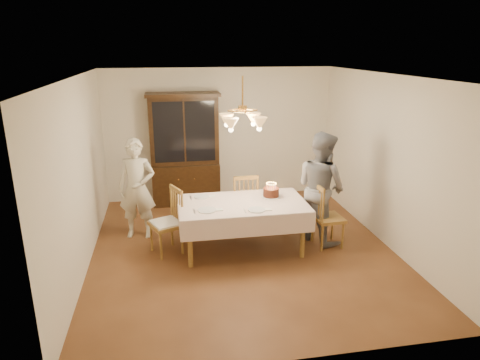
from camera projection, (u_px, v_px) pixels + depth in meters
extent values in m
plane|color=brown|center=(242.00, 249.00, 6.59)|extent=(5.00, 5.00, 0.00)
plane|color=white|center=(243.00, 76.00, 5.81)|extent=(5.00, 5.00, 0.00)
plane|color=#EDE5CD|center=(220.00, 134.00, 8.55)|extent=(4.50, 0.00, 4.50)
plane|color=#EDE5CD|center=(293.00, 242.00, 3.86)|extent=(4.50, 0.00, 4.50)
plane|color=#EDE5CD|center=(80.00, 176.00, 5.82)|extent=(0.00, 5.00, 5.00)
plane|color=#EDE5CD|center=(386.00, 161.00, 6.58)|extent=(0.00, 5.00, 5.00)
cube|color=olive|center=(242.00, 204.00, 6.37)|extent=(1.80, 1.00, 0.04)
cube|color=white|center=(242.00, 203.00, 6.37)|extent=(1.90, 1.10, 0.01)
cylinder|color=olive|center=(190.00, 244.00, 5.95)|extent=(0.07, 0.07, 0.71)
cylinder|color=olive|center=(303.00, 235.00, 6.23)|extent=(0.07, 0.07, 0.71)
cylinder|color=olive|center=(186.00, 221.00, 6.74)|extent=(0.07, 0.07, 0.71)
cylinder|color=olive|center=(287.00, 214.00, 7.02)|extent=(0.07, 0.07, 0.71)
cube|color=black|center=(186.00, 183.00, 8.45)|extent=(1.30, 0.50, 0.80)
cube|color=black|center=(184.00, 130.00, 8.18)|extent=(1.30, 0.40, 1.30)
cube|color=black|center=(184.00, 132.00, 7.99)|extent=(1.14, 0.01, 1.14)
cube|color=black|center=(183.00, 94.00, 7.93)|extent=(1.38, 0.54, 0.06)
cube|color=olive|center=(244.00, 204.00, 7.18)|extent=(0.45, 0.43, 0.05)
cube|color=olive|center=(246.00, 178.00, 6.84)|extent=(0.40, 0.04, 0.06)
cylinder|color=olive|center=(252.00, 213.00, 7.44)|extent=(0.04, 0.04, 0.43)
cylinder|color=olive|center=(232.00, 214.00, 7.37)|extent=(0.04, 0.04, 0.43)
cylinder|color=olive|center=(256.00, 220.00, 7.12)|extent=(0.04, 0.04, 0.43)
cylinder|color=olive|center=(235.00, 222.00, 7.06)|extent=(0.04, 0.04, 0.43)
cube|color=olive|center=(166.00, 225.00, 6.35)|extent=(0.56, 0.57, 0.05)
cube|color=olive|center=(176.00, 189.00, 6.29)|extent=(0.19, 0.38, 0.06)
cylinder|color=olive|center=(151.00, 238.00, 6.47)|extent=(0.04, 0.04, 0.43)
cylinder|color=olive|center=(161.00, 246.00, 6.18)|extent=(0.04, 0.04, 0.43)
cylinder|color=olive|center=(172.00, 232.00, 6.65)|extent=(0.04, 0.04, 0.43)
cylinder|color=olive|center=(182.00, 241.00, 6.36)|extent=(0.04, 0.04, 0.43)
cube|color=white|center=(166.00, 223.00, 6.34)|extent=(0.51, 0.52, 0.03)
cube|color=olive|center=(328.00, 218.00, 6.59)|extent=(0.45, 0.47, 0.05)
cube|color=olive|center=(319.00, 187.00, 6.39)|extent=(0.06, 0.40, 0.06)
cylinder|color=olive|center=(343.00, 236.00, 6.53)|extent=(0.04, 0.04, 0.43)
cylinder|color=olive|center=(332.00, 227.00, 6.87)|extent=(0.04, 0.04, 0.43)
cylinder|color=olive|center=(322.00, 238.00, 6.46)|extent=(0.04, 0.04, 0.43)
cylinder|color=olive|center=(313.00, 229.00, 6.79)|extent=(0.04, 0.04, 0.43)
imported|color=beige|center=(137.00, 189.00, 6.81)|extent=(0.65, 0.48, 1.63)
imported|color=slate|center=(321.00, 187.00, 6.67)|extent=(0.97, 1.06, 1.76)
cylinder|color=white|center=(271.00, 197.00, 6.60)|extent=(0.30, 0.30, 0.01)
cylinder|color=#37150C|center=(271.00, 192.00, 6.58)|extent=(0.24, 0.24, 0.13)
cylinder|color=#598CD8|center=(276.00, 186.00, 6.56)|extent=(0.01, 0.01, 0.07)
sphere|color=#FFB23F|center=(276.00, 183.00, 6.55)|extent=(0.01, 0.01, 0.01)
cylinder|color=pink|center=(275.00, 185.00, 6.59)|extent=(0.01, 0.01, 0.07)
sphere|color=#FFB23F|center=(275.00, 183.00, 6.58)|extent=(0.01, 0.01, 0.01)
cylinder|color=#EACC66|center=(273.00, 185.00, 6.61)|extent=(0.01, 0.01, 0.07)
sphere|color=#FFB23F|center=(273.00, 182.00, 6.60)|extent=(0.01, 0.01, 0.01)
cylinder|color=#598CD8|center=(271.00, 184.00, 6.62)|extent=(0.01, 0.01, 0.07)
sphere|color=#FFB23F|center=(271.00, 182.00, 6.60)|extent=(0.01, 0.01, 0.01)
cylinder|color=pink|center=(269.00, 185.00, 6.61)|extent=(0.01, 0.01, 0.07)
sphere|color=#FFB23F|center=(269.00, 182.00, 6.60)|extent=(0.01, 0.01, 0.01)
cylinder|color=#EACC66|center=(267.00, 185.00, 6.59)|extent=(0.01, 0.01, 0.07)
sphere|color=#FFB23F|center=(267.00, 182.00, 6.58)|extent=(0.01, 0.01, 0.01)
cylinder|color=#598CD8|center=(267.00, 186.00, 6.57)|extent=(0.01, 0.01, 0.07)
sphere|color=#FFB23F|center=(267.00, 183.00, 6.55)|extent=(0.01, 0.01, 0.01)
cylinder|color=pink|center=(267.00, 186.00, 6.54)|extent=(0.01, 0.01, 0.07)
sphere|color=#FFB23F|center=(267.00, 184.00, 6.52)|extent=(0.01, 0.01, 0.01)
cylinder|color=#EACC66|center=(268.00, 187.00, 6.51)|extent=(0.01, 0.01, 0.07)
sphere|color=#FFB23F|center=(268.00, 184.00, 6.49)|extent=(0.01, 0.01, 0.01)
cylinder|color=#598CD8|center=(269.00, 187.00, 6.49)|extent=(0.01, 0.01, 0.07)
sphere|color=#FFB23F|center=(269.00, 185.00, 6.47)|extent=(0.01, 0.01, 0.01)
cylinder|color=pink|center=(271.00, 187.00, 6.48)|extent=(0.01, 0.01, 0.07)
sphere|color=#FFB23F|center=(271.00, 185.00, 6.47)|extent=(0.01, 0.01, 0.01)
cylinder|color=#EACC66|center=(273.00, 187.00, 6.48)|extent=(0.01, 0.01, 0.07)
sphere|color=#FFB23F|center=(273.00, 185.00, 6.47)|extent=(0.01, 0.01, 0.01)
cylinder|color=#598CD8|center=(275.00, 187.00, 6.50)|extent=(0.01, 0.01, 0.07)
sphere|color=#FFB23F|center=(275.00, 184.00, 6.49)|extent=(0.01, 0.01, 0.01)
cylinder|color=pink|center=(276.00, 186.00, 6.53)|extent=(0.01, 0.01, 0.07)
sphere|color=#FFB23F|center=(276.00, 184.00, 6.52)|extent=(0.01, 0.01, 0.01)
cylinder|color=white|center=(207.00, 210.00, 6.05)|extent=(0.26, 0.26, 0.02)
cube|color=silver|center=(194.00, 211.00, 6.02)|extent=(0.01, 0.16, 0.01)
cube|color=white|center=(219.00, 210.00, 6.08)|extent=(0.10, 0.10, 0.01)
cylinder|color=white|center=(257.00, 210.00, 6.07)|extent=(0.25, 0.25, 0.02)
cube|color=silver|center=(245.00, 211.00, 6.04)|extent=(0.01, 0.16, 0.01)
cube|color=white|center=(268.00, 209.00, 6.09)|extent=(0.10, 0.10, 0.01)
cylinder|color=white|center=(201.00, 197.00, 6.59)|extent=(0.23, 0.23, 0.02)
cube|color=silver|center=(191.00, 198.00, 6.57)|extent=(0.01, 0.16, 0.01)
cube|color=white|center=(212.00, 196.00, 6.62)|extent=(0.10, 0.10, 0.01)
cylinder|color=#BF8C3F|center=(243.00, 91.00, 5.87)|extent=(0.02, 0.02, 0.40)
cylinder|color=#BF8C3F|center=(243.00, 109.00, 5.95)|extent=(0.12, 0.12, 0.10)
cone|color=#D8994C|center=(253.00, 119.00, 6.22)|extent=(0.22, 0.22, 0.18)
sphere|color=#FFD899|center=(253.00, 124.00, 6.24)|extent=(0.07, 0.07, 0.07)
cone|color=#D8994C|center=(227.00, 120.00, 6.16)|extent=(0.22, 0.22, 0.18)
sphere|color=#FFD899|center=(227.00, 125.00, 6.18)|extent=(0.07, 0.07, 0.07)
cone|color=#D8994C|center=(231.00, 125.00, 5.78)|extent=(0.22, 0.22, 0.18)
sphere|color=#FFD899|center=(231.00, 130.00, 5.80)|extent=(0.07, 0.07, 0.07)
cone|color=#D8994C|center=(259.00, 124.00, 5.85)|extent=(0.22, 0.22, 0.18)
sphere|color=#FFD899|center=(259.00, 129.00, 5.87)|extent=(0.07, 0.07, 0.07)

